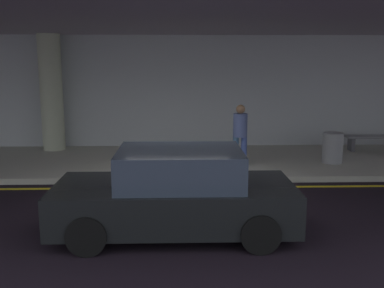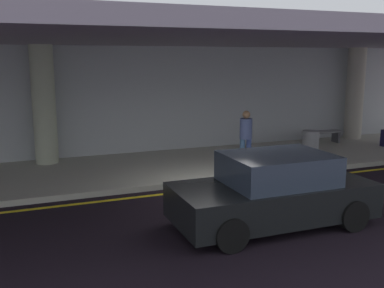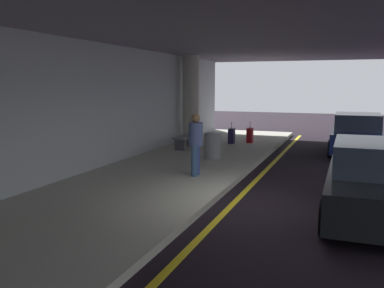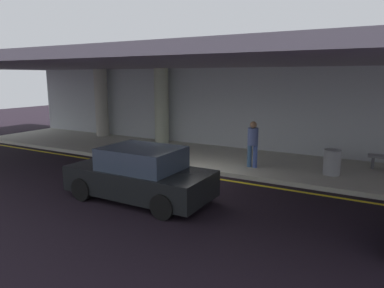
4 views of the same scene
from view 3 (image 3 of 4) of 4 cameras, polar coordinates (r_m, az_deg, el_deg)
name	(u,v)px [view 3 (image 3 of 4)]	position (r m, az deg, el deg)	size (l,w,h in m)	color
ground_plane	(262,206)	(9.26, 9.52, -8.29)	(60.00, 60.00, 0.00)	black
sidewalk	(135,190)	(10.26, -7.81, -6.18)	(26.00, 4.20, 0.15)	#B2B2A2
lane_stripe_yellow	(234,203)	(9.39, 5.76, -7.95)	(26.00, 0.14, 0.01)	yellow
support_column_center	(191,99)	(17.91, -0.18, 6.18)	(0.70, 0.70, 3.65)	#B9B3A3
ceiling_overhang	(151,24)	(9.80, -5.59, 16.02)	(28.00, 13.20, 0.30)	gray
terminal_back_wall	(55,112)	(11.22, -18.18, 4.17)	(26.00, 0.30, 3.80)	#B0B6BA
car_navy	(357,135)	(16.92, 21.59, 1.19)	(4.10, 1.92, 1.50)	navy
car_black	(377,182)	(8.92, 23.86, -4.79)	(4.10, 1.92, 1.50)	black
traveler_with_luggage	(196,140)	(11.18, 0.50, 0.51)	(0.38, 0.38, 1.68)	#37587F
suitcase_upright_primary	(232,136)	(17.46, 5.41, 1.10)	(0.36, 0.22, 0.90)	#1E1942
suitcase_upright_secondary	(250,135)	(17.76, 7.90, 1.18)	(0.36, 0.22, 0.90)	maroon
bench_metal	(186,139)	(16.11, -0.83, 0.69)	(1.60, 0.50, 0.48)	slate
trash_bin_steel	(213,146)	(13.87, 2.83, -0.24)	(0.56, 0.56, 0.85)	gray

